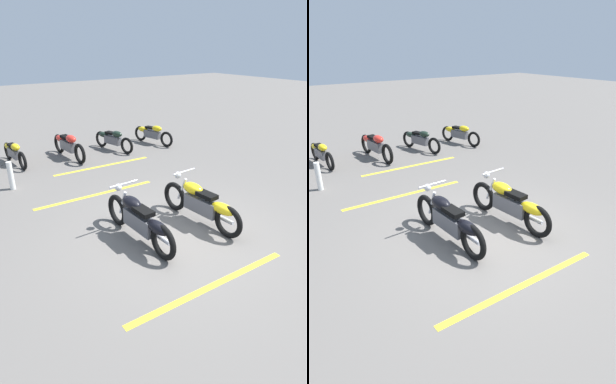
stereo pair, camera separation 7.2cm
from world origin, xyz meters
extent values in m
plane|color=#66605B|center=(0.00, 0.00, 0.00)|extent=(60.00, 60.00, 0.00)
torus|color=black|center=(0.98, -0.67, 0.34)|extent=(0.68, 0.16, 0.67)
torus|color=black|center=(-0.57, -0.79, 0.34)|extent=(0.68, 0.16, 0.67)
cube|color=#59595E|center=(0.15, -0.73, 0.42)|extent=(0.85, 0.28, 0.32)
ellipsoid|color=yellow|center=(0.42, -0.71, 0.72)|extent=(0.54, 0.32, 0.24)
ellipsoid|color=yellow|center=(-0.42, -0.77, 0.56)|extent=(0.58, 0.28, 0.22)
cube|color=black|center=(0.02, -0.74, 0.70)|extent=(0.46, 0.27, 0.09)
cylinder|color=silver|center=(0.75, -0.68, 0.60)|extent=(0.27, 0.08, 0.56)
cylinder|color=silver|center=(0.70, -0.69, 1.02)|extent=(0.08, 0.62, 0.04)
sphere|color=silver|center=(0.90, -0.67, 0.88)|extent=(0.15, 0.15, 0.15)
cylinder|color=silver|center=(-0.24, -0.90, 0.26)|extent=(0.70, 0.14, 0.09)
torus|color=black|center=(1.12, 0.75, 0.34)|extent=(0.67, 0.13, 0.67)
torus|color=black|center=(-0.44, 0.70, 0.34)|extent=(0.67, 0.13, 0.67)
cube|color=#59595E|center=(0.29, 0.72, 0.42)|extent=(0.85, 0.25, 0.32)
ellipsoid|color=black|center=(0.56, 0.73, 0.72)|extent=(0.53, 0.30, 0.24)
ellipsoid|color=black|center=(-0.28, 0.71, 0.56)|extent=(0.57, 0.26, 0.22)
cube|color=black|center=(0.16, 0.72, 0.70)|extent=(0.45, 0.25, 0.09)
cylinder|color=silver|center=(0.89, 0.74, 0.60)|extent=(0.27, 0.06, 0.56)
cylinder|color=silver|center=(0.84, 0.74, 1.02)|extent=(0.06, 0.62, 0.04)
sphere|color=silver|center=(1.04, 0.75, 0.88)|extent=(0.15, 0.15, 0.15)
cylinder|color=silver|center=(-0.11, 0.57, 0.26)|extent=(0.70, 0.11, 0.09)
torus|color=black|center=(5.25, -3.61, 0.29)|extent=(0.58, 0.23, 0.58)
torus|color=black|center=(6.55, -3.30, 0.29)|extent=(0.58, 0.23, 0.58)
cube|color=#59595E|center=(5.94, -3.44, 0.36)|extent=(0.75, 0.35, 0.28)
ellipsoid|color=yellow|center=(5.72, -3.50, 0.62)|extent=(0.49, 0.34, 0.21)
ellipsoid|color=yellow|center=(6.42, -3.33, 0.48)|extent=(0.52, 0.31, 0.19)
cube|color=black|center=(6.05, -3.42, 0.60)|extent=(0.42, 0.29, 0.08)
torus|color=black|center=(5.33, -1.95, 0.29)|extent=(0.59, 0.23, 0.58)
torus|color=black|center=(6.65, -1.63, 0.29)|extent=(0.59, 0.23, 0.58)
cube|color=#59595E|center=(6.03, -1.78, 0.37)|extent=(0.76, 0.36, 0.28)
ellipsoid|color=black|center=(5.80, -1.84, 0.63)|extent=(0.50, 0.34, 0.21)
ellipsoid|color=black|center=(6.51, -1.66, 0.49)|extent=(0.52, 0.32, 0.19)
cube|color=black|center=(6.14, -1.75, 0.61)|extent=(0.42, 0.29, 0.08)
torus|color=black|center=(5.27, -0.19, 0.33)|extent=(0.67, 0.16, 0.66)
torus|color=black|center=(6.80, -0.07, 0.33)|extent=(0.67, 0.16, 0.66)
cube|color=#59595E|center=(6.08, -0.12, 0.41)|extent=(0.84, 0.28, 0.31)
ellipsoid|color=red|center=(5.82, -0.14, 0.71)|extent=(0.53, 0.31, 0.24)
ellipsoid|color=red|center=(6.64, -0.08, 0.55)|extent=(0.57, 0.28, 0.22)
cube|color=black|center=(6.21, -0.12, 0.69)|extent=(0.45, 0.27, 0.09)
torus|color=black|center=(5.72, 1.48, 0.29)|extent=(0.58, 0.14, 0.57)
torus|color=black|center=(7.05, 1.59, 0.29)|extent=(0.58, 0.14, 0.57)
cube|color=#59595E|center=(6.43, 1.54, 0.36)|extent=(0.73, 0.25, 0.27)
ellipsoid|color=yellow|center=(6.20, 1.52, 0.61)|extent=(0.46, 0.28, 0.20)
ellipsoid|color=yellow|center=(6.92, 1.58, 0.48)|extent=(0.49, 0.24, 0.19)
cube|color=black|center=(6.54, 1.55, 0.60)|extent=(0.39, 0.24, 0.08)
cylinder|color=white|center=(4.36, 2.13, 0.38)|extent=(0.14, 0.14, 0.76)
cube|color=yellow|center=(-1.50, 0.50, 0.00)|extent=(0.19, 3.20, 0.01)
cube|color=yellow|center=(2.77, 0.46, 0.00)|extent=(0.19, 3.20, 0.01)
cube|color=yellow|center=(4.65, -0.68, 0.00)|extent=(0.19, 3.20, 0.01)
camera|label=1|loc=(-4.49, 3.70, 3.53)|focal=31.36mm
camera|label=2|loc=(-4.45, 3.76, 3.53)|focal=31.36mm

